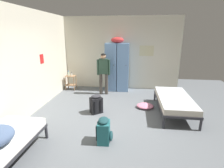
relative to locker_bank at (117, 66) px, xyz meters
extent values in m
plane|color=slate|center=(0.10, -2.72, -0.97)|extent=(9.60, 9.60, 0.00)
cube|color=beige|center=(0.10, 0.31, 0.45)|extent=(4.65, 0.06, 2.85)
cube|color=beige|center=(-2.20, -2.72, 0.45)|extent=(0.06, 6.00, 2.85)
cube|color=beige|center=(1.12, 0.28, 0.58)|extent=(0.55, 0.01, 0.40)
cube|color=red|center=(-2.16, -1.67, 0.48)|extent=(0.01, 0.20, 0.28)
cube|color=#6B93C6|center=(-0.23, 0.00, -0.04)|extent=(0.44, 0.52, 1.85)
cylinder|color=black|center=(-0.11, -0.27, 0.08)|extent=(0.02, 0.03, 0.02)
cube|color=#6B93C6|center=(0.23, 0.00, -0.04)|extent=(0.44, 0.52, 1.85)
cylinder|color=black|center=(0.35, -0.27, 0.08)|extent=(0.02, 0.03, 0.02)
ellipsoid|color=red|center=(0.00, 0.00, 0.99)|extent=(0.48, 0.36, 0.22)
cylinder|color=#99704C|center=(-2.04, -0.31, -0.69)|extent=(0.03, 0.03, 0.55)
cylinder|color=#99704C|center=(-1.69, -0.31, -0.69)|extent=(0.03, 0.03, 0.55)
cylinder|color=#99704C|center=(-2.04, -0.04, -0.69)|extent=(0.03, 0.03, 0.55)
cylinder|color=#99704C|center=(-1.69, -0.04, -0.69)|extent=(0.03, 0.03, 0.55)
cube|color=#99704C|center=(-1.87, -0.18, -0.78)|extent=(0.38, 0.30, 0.02)
cube|color=#99704C|center=(-1.87, -0.18, -0.41)|extent=(0.38, 0.30, 0.02)
cylinder|color=#28282D|center=(2.23, -0.97, -0.83)|extent=(0.06, 0.06, 0.28)
cylinder|color=#28282D|center=(1.39, -0.97, -0.83)|extent=(0.06, 0.06, 0.28)
cylinder|color=#28282D|center=(2.23, -2.81, -0.83)|extent=(0.06, 0.06, 0.28)
cylinder|color=#28282D|center=(1.39, -2.81, -0.83)|extent=(0.06, 0.06, 0.28)
cube|color=#28282D|center=(1.81, -1.89, -0.66)|extent=(0.90, 1.90, 0.06)
cube|color=beige|center=(1.81, -1.89, -0.56)|extent=(0.87, 1.84, 0.14)
cube|color=silver|center=(1.81, -1.89, -0.48)|extent=(0.86, 1.82, 0.01)
cylinder|color=#28282D|center=(-2.04, -3.54, -0.83)|extent=(0.06, 0.06, 0.28)
cylinder|color=#28282D|center=(-1.20, -3.54, -0.83)|extent=(0.06, 0.06, 0.28)
cylinder|color=#3D3833|center=(-0.34, -0.56, -0.58)|extent=(0.12, 0.12, 0.79)
cylinder|color=#3D3833|center=(-0.55, -0.58, -0.58)|extent=(0.12, 0.12, 0.79)
cube|color=#284233|center=(-0.45, -0.57, 0.09)|extent=(0.34, 0.22, 0.54)
cylinder|color=#284233|center=(-0.25, -0.55, 0.05)|extent=(0.08, 0.08, 0.56)
cylinder|color=#284233|center=(-0.65, -0.59, 0.05)|extent=(0.08, 0.08, 0.56)
sphere|color=tan|center=(-0.45, -0.57, 0.45)|extent=(0.19, 0.19, 0.19)
ellipsoid|color=black|center=(-0.45, -0.57, 0.50)|extent=(0.18, 0.18, 0.11)
cylinder|color=silver|center=(-1.95, -0.16, -0.31)|extent=(0.07, 0.07, 0.17)
cylinder|color=#2666B2|center=(-1.95, -0.16, -0.21)|extent=(0.04, 0.04, 0.03)
cylinder|color=white|center=(-1.80, -0.22, -0.33)|extent=(0.05, 0.05, 0.13)
cylinder|color=black|center=(-1.80, -0.22, -0.25)|extent=(0.03, 0.03, 0.03)
cube|color=#23666B|center=(0.06, -3.52, -0.74)|extent=(0.26, 0.33, 0.46)
ellipsoid|color=#193D42|center=(0.21, -3.52, -0.82)|extent=(0.09, 0.24, 0.20)
ellipsoid|color=#193D42|center=(0.06, -3.52, -0.47)|extent=(0.23, 0.30, 0.10)
cube|color=black|center=(-0.07, -3.62, -0.72)|extent=(0.03, 0.05, 0.32)
cube|color=black|center=(-0.08, -3.44, -0.72)|extent=(0.03, 0.05, 0.32)
cube|color=black|center=(-0.39, -2.18, -0.74)|extent=(0.40, 0.39, 0.46)
ellipsoid|color=#2D2D33|center=(-0.48, -2.06, -0.82)|extent=(0.24, 0.21, 0.20)
ellipsoid|color=#2D2D33|center=(-0.39, -2.18, -0.47)|extent=(0.36, 0.35, 0.10)
cube|color=black|center=(-0.23, -2.23, -0.72)|extent=(0.05, 0.05, 0.32)
cube|color=black|center=(-0.37, -2.34, -0.72)|extent=(0.05, 0.05, 0.32)
ellipsoid|color=pink|center=(1.03, -1.65, -0.91)|extent=(0.51, 0.46, 0.12)
camera|label=1|loc=(0.62, -6.59, 1.22)|focal=27.43mm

